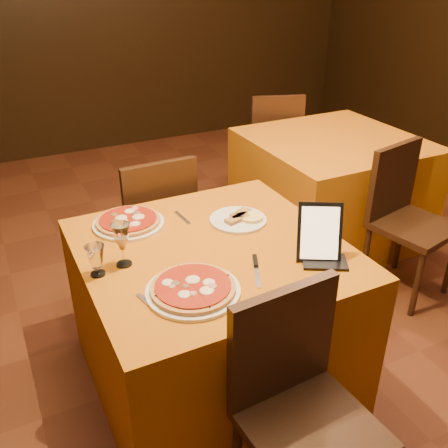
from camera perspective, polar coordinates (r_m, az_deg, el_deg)
name	(u,v)px	position (r m, az deg, el deg)	size (l,w,h in m)	color
floor	(256,344)	(2.79, 3.71, -13.57)	(6.00, 7.00, 0.01)	#5E2D19
wall_back	(80,10)	(5.41, -16.10, 22.44)	(6.00, 0.01, 2.80)	black
main_table	(213,316)	(2.37, -1.32, -10.44)	(1.10, 1.10, 0.75)	#B6620B
side_table	(330,188)	(3.70, 12.00, 3.99)	(1.10, 1.10, 0.75)	#C46D0C
chair_main_near	(312,429)	(1.84, 9.99, -22.08)	(0.36, 0.36, 0.91)	black
chair_main_far	(152,224)	(2.98, -8.26, -0.05)	(0.48, 0.48, 0.91)	black
chair_side_near	(415,226)	(3.14, 20.96, -0.22)	(0.40, 0.40, 0.91)	black
chair_side_far	(271,144)	(4.29, 5.41, 9.07)	(0.45, 0.45, 0.91)	black
pizza_near	(193,289)	(1.87, -3.56, -7.45)	(0.36, 0.36, 0.03)	white
pizza_far	(128,222)	(2.36, -10.87, 0.21)	(0.33, 0.33, 0.03)	white
cutlet_dish	(238,219)	(2.36, 1.61, 0.61)	(0.27, 0.27, 0.03)	white
wine_glass	(122,244)	(2.03, -11.57, -2.30)	(0.08, 0.08, 0.19)	#F3D18A
water_glass	(96,260)	(2.00, -14.41, -4.05)	(0.08, 0.08, 0.13)	white
tablet	(320,232)	(2.06, 10.87, -0.91)	(0.18, 0.02, 0.24)	black
knife	(257,274)	(1.98, 3.80, -5.67)	(0.19, 0.02, 0.01)	silver
fork_near	(149,304)	(1.84, -8.56, -9.04)	(0.15, 0.02, 0.01)	#B8B7BF
fork_far	(182,218)	(2.39, -4.78, 0.73)	(0.15, 0.02, 0.01)	silver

